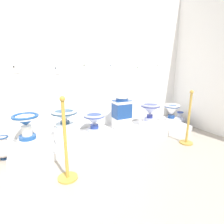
% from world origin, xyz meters
% --- Properties ---
extents(ground_plane, '(5.93, 5.67, 0.02)m').
position_xyz_m(ground_plane, '(1.97, 0.83, -0.01)').
color(ground_plane, '#A3998C').
extents(wall_back, '(4.13, 0.06, 3.24)m').
position_xyz_m(wall_back, '(1.97, 2.90, 1.62)').
color(wall_back, white).
rests_on(wall_back, ground_plane).
extents(display_platform, '(3.44, 0.87, 0.11)m').
position_xyz_m(display_platform, '(1.97, 2.41, 0.06)').
color(display_platform, white).
rests_on(display_platform, ground_plane).
extents(plinth_block_squat_floral, '(0.29, 0.35, 0.11)m').
position_xyz_m(plinth_block_squat_floral, '(0.53, 2.47, 0.17)').
color(plinth_block_squat_floral, white).
rests_on(plinth_block_squat_floral, display_platform).
extents(antique_toilet_squat_floral, '(0.39, 0.39, 0.39)m').
position_xyz_m(antique_toilet_squat_floral, '(0.53, 2.47, 0.50)').
color(antique_toilet_squat_floral, '#1C488D').
rests_on(antique_toilet_squat_floral, plinth_block_squat_floral).
extents(plinth_block_rightmost, '(0.34, 0.31, 0.26)m').
position_xyz_m(plinth_block_rightmost, '(1.10, 2.35, 0.25)').
color(plinth_block_rightmost, white).
rests_on(plinth_block_rightmost, display_platform).
extents(antique_toilet_rightmost, '(0.42, 0.42, 0.28)m').
position_xyz_m(antique_toilet_rightmost, '(1.10, 2.35, 0.56)').
color(antique_toilet_rightmost, silver).
rests_on(antique_toilet_rightmost, plinth_block_rightmost).
extents(plinth_block_pale_glazed, '(0.37, 0.28, 0.05)m').
position_xyz_m(plinth_block_pale_glazed, '(1.66, 2.49, 0.14)').
color(plinth_block_pale_glazed, white).
rests_on(plinth_block_pale_glazed, display_platform).
extents(antique_toilet_pale_glazed, '(0.39, 0.39, 0.33)m').
position_xyz_m(antique_toilet_pale_glazed, '(1.66, 2.49, 0.39)').
color(antique_toilet_pale_glazed, '#ABB2CE').
rests_on(antique_toilet_pale_glazed, plinth_block_pale_glazed).
extents(plinth_block_leftmost, '(0.31, 0.29, 0.23)m').
position_xyz_m(plinth_block_leftmost, '(2.24, 2.50, 0.23)').
color(plinth_block_leftmost, white).
rests_on(plinth_block_leftmost, display_platform).
extents(antique_toilet_leftmost, '(0.33, 0.26, 0.43)m').
position_xyz_m(antique_toilet_leftmost, '(2.24, 2.50, 0.57)').
color(antique_toilet_leftmost, navy).
rests_on(antique_toilet_leftmost, plinth_block_leftmost).
extents(plinth_block_tall_cobalt, '(0.30, 0.31, 0.12)m').
position_xyz_m(plinth_block_tall_cobalt, '(2.85, 2.38, 0.18)').
color(plinth_block_tall_cobalt, white).
rests_on(plinth_block_tall_cobalt, display_platform).
extents(antique_toilet_tall_cobalt, '(0.41, 0.41, 0.36)m').
position_xyz_m(antique_toilet_tall_cobalt, '(2.85, 2.38, 0.48)').
color(antique_toilet_tall_cobalt, '#A9AFDB').
rests_on(antique_toilet_tall_cobalt, plinth_block_tall_cobalt).
extents(plinth_block_central_ornate, '(0.30, 0.31, 0.06)m').
position_xyz_m(plinth_block_central_ornate, '(3.42, 2.36, 0.15)').
color(plinth_block_central_ornate, white).
rests_on(plinth_block_central_ornate, display_platform).
extents(antique_toilet_central_ornate, '(0.34, 0.34, 0.35)m').
position_xyz_m(antique_toilet_central_ornate, '(3.42, 2.36, 0.40)').
color(antique_toilet_central_ornate, white).
rests_on(antique_toilet_central_ornate, plinth_block_central_ornate).
extents(info_placard_first, '(0.13, 0.01, 0.12)m').
position_xyz_m(info_placard_first, '(0.49, 2.86, 1.29)').
color(info_placard_first, white).
extents(info_placard_second, '(0.12, 0.01, 0.13)m').
position_xyz_m(info_placard_second, '(1.13, 2.86, 1.27)').
color(info_placard_second, white).
extents(info_placard_third, '(0.10, 0.01, 0.12)m').
position_xyz_m(info_placard_third, '(1.65, 2.86, 1.32)').
color(info_placard_third, white).
extents(info_placard_fourth, '(0.13, 0.01, 0.11)m').
position_xyz_m(info_placard_fourth, '(2.22, 2.86, 1.32)').
color(info_placard_fourth, white).
extents(info_placard_fifth, '(0.10, 0.01, 0.14)m').
position_xyz_m(info_placard_fifth, '(2.86, 2.86, 1.27)').
color(info_placard_fifth, white).
extents(info_placard_sixth, '(0.13, 0.01, 0.12)m').
position_xyz_m(info_placard_sixth, '(3.40, 2.86, 1.32)').
color(info_placard_sixth, white).
extents(decorative_vase_corner, '(0.28, 0.28, 0.35)m').
position_xyz_m(decorative_vase_corner, '(0.20, 2.39, 0.15)').
color(decorative_vase_corner, navy).
rests_on(decorative_vase_corner, ground_plane).
extents(decorative_vase_spare, '(0.25, 0.25, 0.32)m').
position_xyz_m(decorative_vase_spare, '(3.73, 2.40, 0.14)').
color(decorative_vase_spare, navy).
rests_on(decorative_vase_spare, ground_plane).
extents(stanchion_post_near_left, '(0.24, 0.24, 1.03)m').
position_xyz_m(stanchion_post_near_left, '(0.92, 1.48, 0.32)').
color(stanchion_post_near_left, gold).
rests_on(stanchion_post_near_left, ground_plane).
extents(stanchion_post_near_right, '(0.23, 0.23, 0.95)m').
position_xyz_m(stanchion_post_near_right, '(3.06, 1.59, 0.31)').
color(stanchion_post_near_right, '#B7903A').
rests_on(stanchion_post_near_right, ground_plane).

